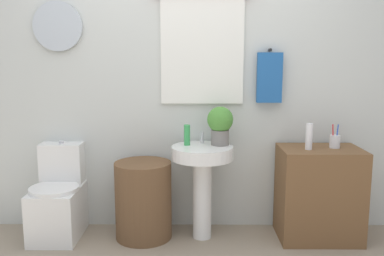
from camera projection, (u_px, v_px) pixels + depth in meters
The scene contains 10 objects.
back_wall at pixel (183, 72), 3.44m from camera, with size 4.40×0.18×2.60m.
toilet at pixel (59, 201), 3.35m from camera, with size 0.38×0.51×0.75m.
laundry_hamper at pixel (143, 200), 3.31m from camera, with size 0.45×0.45×0.62m, color brown.
pedestal_sink at pixel (202, 171), 3.27m from camera, with size 0.48×0.48×0.74m.
faucet at pixel (202, 137), 3.35m from camera, with size 0.03×0.03×0.10m, color silver.
wooden_cabinet at pixel (319, 194), 3.29m from camera, with size 0.62×0.44×0.73m, color brown.
soap_bottle at pixel (187, 135), 3.27m from camera, with size 0.05×0.05×0.16m, color green.
potted_plant at pixel (220, 123), 3.27m from camera, with size 0.20×0.20×0.30m.
lotion_bottle at pixel (309, 136), 3.18m from camera, with size 0.05×0.05×0.20m, color white.
toothbrush_cup at pixel (335, 141), 3.24m from camera, with size 0.08×0.08×0.19m.
Camera 1 is at (0.10, -2.32, 1.42)m, focal length 39.02 mm.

